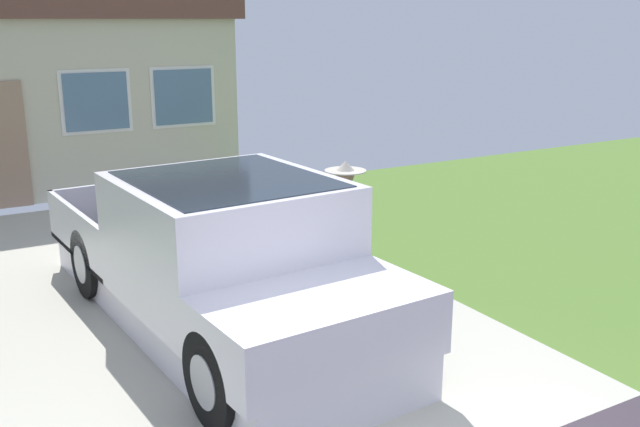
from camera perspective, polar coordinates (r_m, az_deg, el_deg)
pickup_truck at (r=7.24m, az=-7.59°, el=-4.04°), size 2.32×5.40×1.63m
person_with_hat at (r=8.08m, az=2.00°, el=-0.37°), size 0.51×0.47×1.59m
handbag at (r=8.13m, az=2.27°, el=-6.30°), size 0.31×0.21×0.41m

